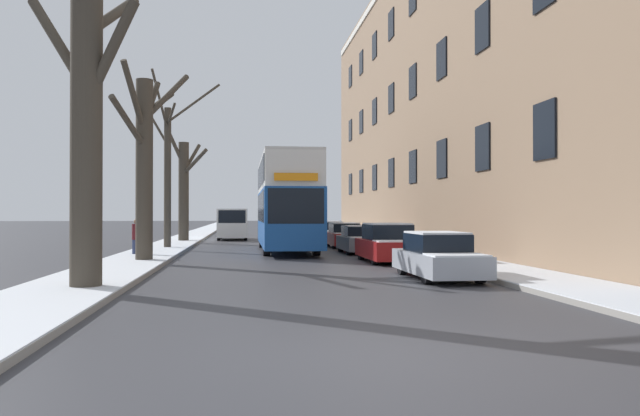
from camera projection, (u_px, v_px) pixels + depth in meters
name	position (u px, v px, depth m)	size (l,w,h in m)	color
ground_plane	(390.00, 354.00, 8.30)	(320.00, 320.00, 0.00)	#38383D
sidewalk_left	(201.00, 232.00, 60.16)	(2.59, 130.00, 0.16)	gray
sidewalk_right	(324.00, 232.00, 61.64)	(2.59, 130.00, 0.16)	gray
terrace_facade_right	(475.00, 98.00, 37.29)	(9.10, 45.66, 17.57)	#8C7056
bare_tree_left_0	(86.00, 112.00, 14.83)	(3.13, 5.09, 8.55)	#423A30
bare_tree_left_1	(145.00, 159.00, 23.42)	(2.43, 4.24, 7.57)	#423A30
bare_tree_left_2	(168.00, 168.00, 32.12)	(4.09, 2.72, 9.00)	#423A30
bare_tree_left_3	(184.00, 188.00, 40.15)	(2.73, 2.63, 7.19)	#423A30
double_decker_bus	(286.00, 199.00, 31.24)	(2.60, 11.73, 4.64)	#194C99
parked_car_0	(438.00, 257.00, 17.97)	(1.68, 4.34, 1.35)	#9EA3AD
parked_car_1	(388.00, 244.00, 24.20)	(1.85, 4.37, 1.51)	maroon
parked_car_2	(362.00, 240.00, 29.55)	(1.90, 3.95, 1.32)	slate
parked_car_3	(344.00, 236.00, 34.63)	(1.72, 4.06, 1.38)	maroon
parked_car_4	(329.00, 232.00, 40.89)	(1.82, 4.37, 1.40)	silver
oncoming_van	(233.00, 223.00, 45.07)	(2.09, 5.26, 2.22)	white
pedestrian_left_sidewalk	(136.00, 236.00, 26.58)	(0.36, 0.36, 1.65)	navy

